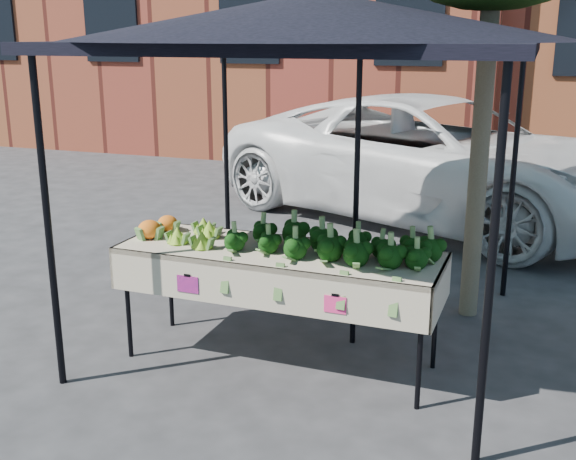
{
  "coord_description": "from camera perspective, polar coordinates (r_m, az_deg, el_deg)",
  "views": [
    {
      "loc": [
        1.73,
        -4.51,
        2.42
      ],
      "look_at": [
        0.03,
        0.25,
        1.0
      ],
      "focal_mm": 43.37,
      "sensor_mm": 36.0,
      "label": 1
    }
  ],
  "objects": [
    {
      "name": "ground",
      "position": [
        5.41,
        -1.22,
        -10.93
      ],
      "size": [
        90.0,
        90.0,
        0.0
      ],
      "primitive_type": "plane",
      "color": "#2A2A2C"
    },
    {
      "name": "canopy",
      "position": [
        5.53,
        2.33,
        4.71
      ],
      "size": [
        3.16,
        3.16,
        2.74
      ],
      "primitive_type": null,
      "color": "black",
      "rests_on": "ground"
    },
    {
      "name": "street_tree",
      "position": [
        6.06,
        16.02,
        13.84
      ],
      "size": [
        2.32,
        2.32,
        4.58
      ],
      "primitive_type": null,
      "color": "#1E4C14",
      "rests_on": "ground"
    },
    {
      "name": "romanesco_cluster",
      "position": [
        5.37,
        -7.29,
        0.08
      ],
      "size": [
        0.41,
        0.55,
        0.18
      ],
      "primitive_type": "ellipsoid",
      "color": "#91C02F",
      "rests_on": "table"
    },
    {
      "name": "cauliflower_pair",
      "position": [
        5.57,
        -10.55,
        0.41
      ],
      "size": [
        0.21,
        0.41,
        0.16
      ],
      "primitive_type": "ellipsoid",
      "color": "orange",
      "rests_on": "table"
    },
    {
      "name": "broccoli_heap",
      "position": [
        4.98,
        3.55,
        -0.76
      ],
      "size": [
        1.57,
        0.54,
        0.23
      ],
      "primitive_type": "ellipsoid",
      "color": "black",
      "rests_on": "table"
    },
    {
      "name": "table",
      "position": [
        5.26,
        -0.74,
        -6.34
      ],
      "size": [
        2.41,
        0.85,
        0.9
      ],
      "color": "#C0B29C",
      "rests_on": "ground"
    }
  ]
}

